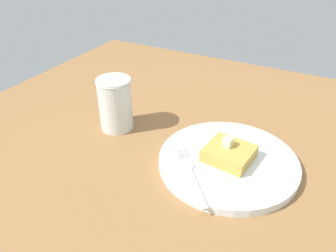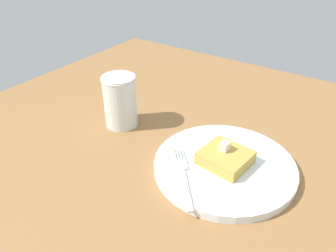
{
  "view_description": "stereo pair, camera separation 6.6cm",
  "coord_description": "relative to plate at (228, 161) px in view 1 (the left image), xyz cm",
  "views": [
    {
      "loc": [
        17.38,
        -41.02,
        42.76
      ],
      "look_at": [
        -8.48,
        8.04,
        7.48
      ],
      "focal_mm": 35.0,
      "sensor_mm": 36.0,
      "label": 1
    },
    {
      "loc": [
        22.99,
        -37.62,
        42.76
      ],
      "look_at": [
        -8.48,
        8.04,
        7.48
      ],
      "focal_mm": 35.0,
      "sensor_mm": 36.0,
      "label": 2
    }
  ],
  "objects": [
    {
      "name": "fork",
      "position": [
        -4.66,
        -7.1,
        0.83
      ],
      "size": [
        11.42,
        13.15,
        0.36
      ],
      "color": "silver",
      "rests_on": "plate"
    },
    {
      "name": "table_surface",
      "position": [
        -4.74,
        -7.36,
        -2.4
      ],
      "size": [
        119.48,
        119.48,
        2.98
      ],
      "primitive_type": "cube",
      "color": "olive",
      "rests_on": "ground"
    },
    {
      "name": "butter_pat_primary",
      "position": [
        -0.58,
        0.5,
        3.9
      ],
      "size": [
        1.77,
        1.91,
        1.69
      ],
      "primitive_type": "cube",
      "rotation": [
        0.0,
        0.0,
        1.41
      ],
      "color": "#F9F1C8",
      "rests_on": "toast_slice_center"
    },
    {
      "name": "toast_slice_center",
      "position": [
        0.0,
        0.0,
        1.86
      ],
      "size": [
        9.24,
        8.81,
        2.41
      ],
      "primitive_type": "cube",
      "rotation": [
        0.0,
        0.0,
        -0.12
      ],
      "color": "gold",
      "rests_on": "plate"
    },
    {
      "name": "syrup_jar",
      "position": [
        -26.44,
        1.36,
        4.57
      ],
      "size": [
        7.49,
        7.49,
        11.66
      ],
      "color": "#381407",
      "rests_on": "table_surface"
    },
    {
      "name": "plate",
      "position": [
        0.0,
        0.0,
        0.0
      ],
      "size": [
        26.27,
        26.27,
        1.56
      ],
      "color": "white",
      "rests_on": "table_surface"
    }
  ]
}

